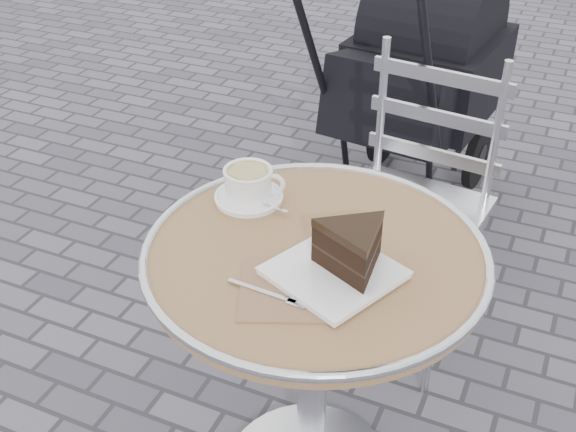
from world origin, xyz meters
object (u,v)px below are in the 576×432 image
at_px(cafe_table, 314,312).
at_px(baby_stroller, 416,91).
at_px(cappuccino_set, 249,187).
at_px(bistro_chair, 422,171).
at_px(cake_plate_set, 347,254).

height_order(cafe_table, baby_stroller, baby_stroller).
height_order(cappuccino_set, baby_stroller, baby_stroller).
xyz_separation_m(bistro_chair, baby_stroller, (-0.22, 0.74, -0.08)).
bearing_deg(baby_stroller, cappuccino_set, -85.41).
bearing_deg(cappuccino_set, cake_plate_set, -50.42).
distance_m(cafe_table, bistro_chair, 0.70).
height_order(cappuccino_set, cake_plate_set, cake_plate_set).
bearing_deg(cafe_table, cappuccino_set, 150.17).
bearing_deg(cappuccino_set, baby_stroller, 67.85).
xyz_separation_m(cappuccino_set, baby_stroller, (0.05, 1.32, -0.29)).
distance_m(cappuccino_set, baby_stroller, 1.35).
xyz_separation_m(cafe_table, cake_plate_set, (0.09, -0.05, 0.22)).
relative_size(cafe_table, bistro_chair, 0.82).
height_order(cake_plate_set, bistro_chair, bistro_chair).
xyz_separation_m(cappuccino_set, cake_plate_set, (0.30, -0.17, 0.02)).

